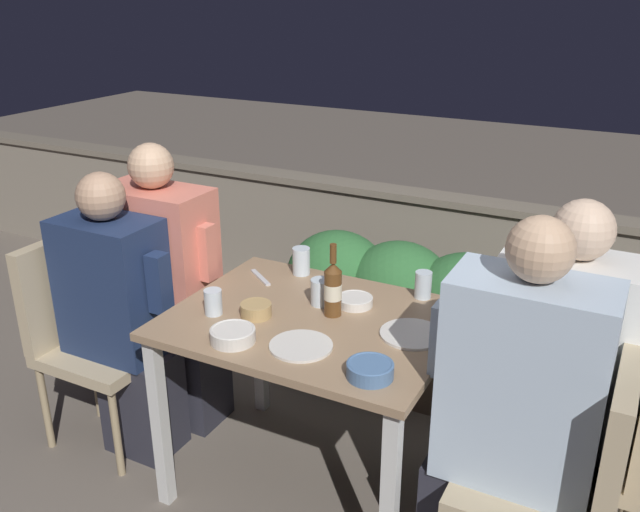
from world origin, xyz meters
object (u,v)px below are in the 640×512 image
object	(u,v)px
person_coral_top	(168,288)
person_blue_shirt	(508,418)
chair_left_near	(87,322)
chair_right_near	(573,467)
beer_bottle	(333,288)
chair_right_far	(610,424)
person_navy_jumper	(122,317)
chair_left_far	(134,299)
person_white_polo	(550,382)

from	to	relation	value
person_coral_top	person_blue_shirt	distance (m)	1.58
chair_left_near	chair_right_near	bearing A→B (deg)	-0.75
chair_right_near	beer_bottle	distance (m)	0.98
beer_bottle	chair_right_near	bearing A→B (deg)	-12.42
chair_left_near	person_blue_shirt	bearing A→B (deg)	-0.84
person_blue_shirt	chair_left_near	bearing A→B (deg)	179.16
beer_bottle	chair_left_near	bearing A→B (deg)	-170.98
chair_right_near	chair_right_far	size ratio (longest dim) A/B	1.00
chair_left_near	person_navy_jumper	bearing A→B (deg)	-0.00
chair_left_near	person_blue_shirt	xyz separation A→B (m)	(1.78, -0.03, 0.11)
person_blue_shirt	chair_right_far	bearing A→B (deg)	45.01
person_coral_top	chair_right_near	world-z (taller)	person_coral_top
chair_left_near	chair_left_far	size ratio (longest dim) A/B	1.00
person_navy_jumper	chair_left_far	xyz separation A→B (m)	(-0.18, 0.27, -0.07)
person_blue_shirt	person_white_polo	bearing A→B (deg)	74.85
person_blue_shirt	person_white_polo	size ratio (longest dim) A/B	1.02
person_navy_jumper	chair_right_far	xyz separation A→B (m)	(1.86, 0.26, -0.07)
chair_right_near	beer_bottle	world-z (taller)	beer_bottle
chair_left_far	person_white_polo	size ratio (longest dim) A/B	0.71
chair_left_near	chair_right_far	bearing A→B (deg)	7.05
chair_left_near	beer_bottle	xyz separation A→B (m)	(1.09, 0.17, 0.32)
person_coral_top	chair_left_far	bearing A→B (deg)	180.00
chair_left_near	chair_right_far	size ratio (longest dim) A/B	1.00
person_blue_shirt	chair_right_far	xyz separation A→B (m)	(0.28, 0.28, -0.11)
person_white_polo	person_blue_shirt	bearing A→B (deg)	-105.15
chair_right_far	person_white_polo	distance (m)	0.23
chair_left_far	person_blue_shirt	xyz separation A→B (m)	(1.76, -0.29, 0.11)
chair_left_near	person_navy_jumper	world-z (taller)	person_navy_jumper
chair_right_far	person_navy_jumper	bearing A→B (deg)	-172.17
chair_left_far	chair_right_far	size ratio (longest dim) A/B	1.00
chair_right_far	chair_left_near	bearing A→B (deg)	-172.95
person_navy_jumper	chair_left_far	world-z (taller)	person_navy_jumper
chair_left_far	person_white_polo	distance (m)	1.84
chair_right_near	chair_right_far	xyz separation A→B (m)	(0.08, 0.28, 0.00)
person_blue_shirt	chair_right_near	bearing A→B (deg)	0.00
person_blue_shirt	beer_bottle	size ratio (longest dim) A/B	4.70
chair_right_far	person_white_polo	bearing A→B (deg)	180.00
chair_left_far	beer_bottle	bearing A→B (deg)	-5.15
person_navy_jumper	chair_right_far	distance (m)	1.88
person_navy_jumper	chair_right_far	world-z (taller)	person_navy_jumper
chair_left_far	beer_bottle	xyz separation A→B (m)	(1.06, -0.10, 0.32)
person_navy_jumper	chair_right_near	bearing A→B (deg)	-0.84
person_navy_jumper	person_blue_shirt	distance (m)	1.58
chair_left_far	chair_right_far	world-z (taller)	same
chair_right_near	person_blue_shirt	world-z (taller)	person_blue_shirt
chair_right_near	beer_bottle	bearing A→B (deg)	167.58
chair_left_near	person_blue_shirt	size ratio (longest dim) A/B	0.70
person_coral_top	chair_right_near	bearing A→B (deg)	-9.50
chair_right_near	chair_left_near	bearing A→B (deg)	179.25
person_navy_jumper	person_coral_top	distance (m)	0.27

